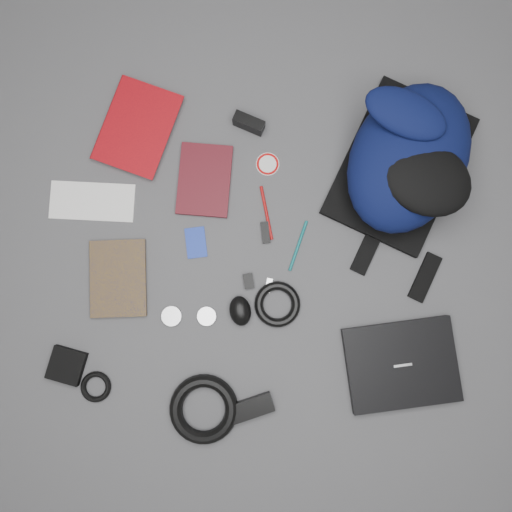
{
  "coord_description": "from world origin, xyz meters",
  "views": [
    {
      "loc": [
        0.01,
        -0.11,
        1.45
      ],
      "look_at": [
        0.0,
        0.0,
        0.02
      ],
      "focal_mm": 35.0,
      "sensor_mm": 36.0,
      "label": 1
    }
  ],
  "objects_px": {
    "mouse": "(240,311)",
    "power_brick": "(251,408)",
    "backpack": "(409,158)",
    "dvd_case": "(204,180)",
    "comic_book": "(90,279)",
    "compact_camera": "(249,123)",
    "pouch": "(67,365)",
    "textbook_red": "(106,117)",
    "laptop": "(401,364)"
  },
  "relations": [
    {
      "from": "laptop",
      "to": "compact_camera",
      "type": "bearing_deg",
      "value": 114.31
    },
    {
      "from": "laptop",
      "to": "compact_camera",
      "type": "distance_m",
      "value": 0.82
    },
    {
      "from": "backpack",
      "to": "compact_camera",
      "type": "relative_size",
      "value": 5.36
    },
    {
      "from": "dvd_case",
      "to": "pouch",
      "type": "xyz_separation_m",
      "value": [
        -0.36,
        -0.55,
        0.0
      ]
    },
    {
      "from": "pouch",
      "to": "laptop",
      "type": "bearing_deg",
      "value": 3.05
    },
    {
      "from": "laptop",
      "to": "dvd_case",
      "type": "bearing_deg",
      "value": 129.08
    },
    {
      "from": "textbook_red",
      "to": "compact_camera",
      "type": "xyz_separation_m",
      "value": [
        0.42,
        -0.0,
        0.01
      ]
    },
    {
      "from": "backpack",
      "to": "compact_camera",
      "type": "xyz_separation_m",
      "value": [
        -0.45,
        0.1,
        -0.08
      ]
    },
    {
      "from": "comic_book",
      "to": "pouch",
      "type": "xyz_separation_m",
      "value": [
        -0.05,
        -0.25,
        0.0
      ]
    },
    {
      "from": "dvd_case",
      "to": "compact_camera",
      "type": "relative_size",
      "value": 2.33
    },
    {
      "from": "compact_camera",
      "to": "power_brick",
      "type": "height_order",
      "value": "compact_camera"
    },
    {
      "from": "compact_camera",
      "to": "mouse",
      "type": "distance_m",
      "value": 0.55
    },
    {
      "from": "textbook_red",
      "to": "laptop",
      "type": "bearing_deg",
      "value": -20.36
    },
    {
      "from": "backpack",
      "to": "mouse",
      "type": "height_order",
      "value": "backpack"
    },
    {
      "from": "mouse",
      "to": "power_brick",
      "type": "distance_m",
      "value": 0.27
    },
    {
      "from": "backpack",
      "to": "power_brick",
      "type": "bearing_deg",
      "value": -96.64
    },
    {
      "from": "compact_camera",
      "to": "mouse",
      "type": "relative_size",
      "value": 1.06
    },
    {
      "from": "mouse",
      "to": "power_brick",
      "type": "height_order",
      "value": "mouse"
    },
    {
      "from": "comic_book",
      "to": "mouse",
      "type": "bearing_deg",
      "value": -13.78
    },
    {
      "from": "backpack",
      "to": "textbook_red",
      "type": "height_order",
      "value": "backpack"
    },
    {
      "from": "backpack",
      "to": "comic_book",
      "type": "xyz_separation_m",
      "value": [
        -0.88,
        -0.38,
        -0.09
      ]
    },
    {
      "from": "pouch",
      "to": "power_brick",
      "type": "bearing_deg",
      "value": -9.77
    },
    {
      "from": "laptop",
      "to": "dvd_case",
      "type": "height_order",
      "value": "laptop"
    },
    {
      "from": "textbook_red",
      "to": "power_brick",
      "type": "relative_size",
      "value": 2.11
    },
    {
      "from": "power_brick",
      "to": "pouch",
      "type": "height_order",
      "value": "power_brick"
    },
    {
      "from": "textbook_red",
      "to": "compact_camera",
      "type": "distance_m",
      "value": 0.42
    },
    {
      "from": "backpack",
      "to": "mouse",
      "type": "relative_size",
      "value": 5.7
    },
    {
      "from": "dvd_case",
      "to": "pouch",
      "type": "distance_m",
      "value": 0.66
    },
    {
      "from": "mouse",
      "to": "pouch",
      "type": "xyz_separation_m",
      "value": [
        -0.48,
        -0.18,
        -0.01
      ]
    },
    {
      "from": "textbook_red",
      "to": "dvd_case",
      "type": "xyz_separation_m",
      "value": [
        0.3,
        -0.17,
        -0.01
      ]
    },
    {
      "from": "backpack",
      "to": "pouch",
      "type": "relative_size",
      "value": 5.14
    },
    {
      "from": "compact_camera",
      "to": "power_brick",
      "type": "relative_size",
      "value": 0.72
    },
    {
      "from": "mouse",
      "to": "pouch",
      "type": "distance_m",
      "value": 0.52
    },
    {
      "from": "textbook_red",
      "to": "backpack",
      "type": "bearing_deg",
      "value": 10.03
    },
    {
      "from": "textbook_red",
      "to": "mouse",
      "type": "height_order",
      "value": "mouse"
    },
    {
      "from": "dvd_case",
      "to": "pouch",
      "type": "height_order",
      "value": "pouch"
    },
    {
      "from": "dvd_case",
      "to": "mouse",
      "type": "xyz_separation_m",
      "value": [
        0.12,
        -0.38,
        0.01
      ]
    },
    {
      "from": "power_brick",
      "to": "pouch",
      "type": "relative_size",
      "value": 1.32
    },
    {
      "from": "textbook_red",
      "to": "compact_camera",
      "type": "bearing_deg",
      "value": 16.57
    },
    {
      "from": "backpack",
      "to": "pouch",
      "type": "bearing_deg",
      "value": -123.61
    },
    {
      "from": "comic_book",
      "to": "mouse",
      "type": "relative_size",
      "value": 2.59
    },
    {
      "from": "mouse",
      "to": "power_brick",
      "type": "xyz_separation_m",
      "value": [
        0.04,
        -0.27,
        -0.01
      ]
    },
    {
      "from": "backpack",
      "to": "mouse",
      "type": "xyz_separation_m",
      "value": [
        -0.44,
        -0.44,
        -0.08
      ]
    },
    {
      "from": "comic_book",
      "to": "dvd_case",
      "type": "height_order",
      "value": "same"
    },
    {
      "from": "backpack",
      "to": "comic_book",
      "type": "relative_size",
      "value": 2.2
    },
    {
      "from": "textbook_red",
      "to": "power_brick",
      "type": "height_order",
      "value": "power_brick"
    },
    {
      "from": "backpack",
      "to": "dvd_case",
      "type": "height_order",
      "value": "backpack"
    },
    {
      "from": "laptop",
      "to": "dvd_case",
      "type": "distance_m",
      "value": 0.77
    },
    {
      "from": "comic_book",
      "to": "compact_camera",
      "type": "xyz_separation_m",
      "value": [
        0.43,
        0.48,
        0.02
      ]
    },
    {
      "from": "textbook_red",
      "to": "compact_camera",
      "type": "relative_size",
      "value": 2.92
    }
  ]
}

